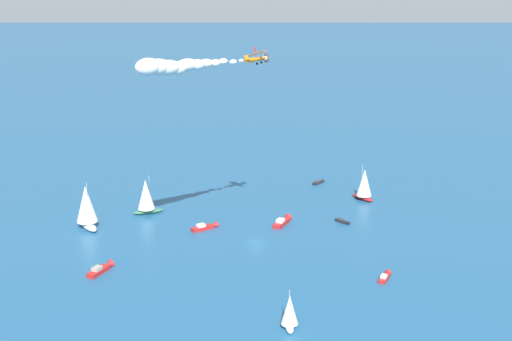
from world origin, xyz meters
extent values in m
plane|color=#1E517A|center=(0.00, 0.00, 0.00)|extent=(2000.00, 2000.00, 0.00)
ellipsoid|color=white|center=(26.31, -37.91, 0.44)|extent=(4.53, 6.36, 0.88)
cylinder|color=#B2B2B7|center=(26.08, -37.50, 4.49)|extent=(0.14, 0.14, 7.22)
cone|color=white|center=(26.46, -38.19, 4.13)|extent=(4.68, 4.68, 6.14)
ellipsoid|color=#33704C|center=(-38.91, 6.26, 0.64)|extent=(8.09, 8.36, 1.27)
cylinder|color=#B2B2B7|center=(-38.44, 6.76, 6.50)|extent=(0.14, 0.14, 10.45)
cone|color=white|center=(-39.22, 5.93, 5.98)|extent=(7.07, 7.07, 8.89)
cube|color=#B21E1E|center=(-17.48, 1.69, 0.51)|extent=(4.87, 6.58, 1.02)
cone|color=#B21E1E|center=(-15.60, 5.11, 0.51)|extent=(2.58, 2.42, 2.04)
cube|color=silver|center=(-17.72, 1.27, 1.40)|extent=(2.51, 2.75, 0.77)
cube|color=#B21E1E|center=(0.62, 14.76, 0.57)|extent=(2.46, 7.23, 1.15)
cone|color=#B21E1E|center=(0.52, 19.16, 0.57)|extent=(2.34, 1.89, 2.30)
cube|color=silver|center=(0.63, 14.23, 1.58)|extent=(1.90, 2.55, 0.86)
ellipsoid|color=#B21E1E|center=(14.11, 47.22, 0.61)|extent=(8.83, 6.01, 1.21)
cylinder|color=#B2B2B7|center=(13.53, 47.51, 6.19)|extent=(0.14, 0.14, 9.95)
cone|color=white|center=(14.50, 47.03, 5.69)|extent=(6.38, 6.38, 8.46)
ellipsoid|color=white|center=(-46.88, -11.24, 0.74)|extent=(10.60, 8.12, 1.49)
cylinder|color=#B2B2B7|center=(-46.20, -11.65, 7.59)|extent=(0.14, 0.14, 12.21)
cone|color=white|center=(-47.33, -10.96, 6.98)|extent=(8.04, 8.04, 10.38)
cube|color=black|center=(15.05, 24.64, 0.32)|extent=(4.22, 2.82, 0.65)
cone|color=black|center=(17.31, 23.64, 0.32)|extent=(1.47, 1.60, 1.29)
cube|color=#38383D|center=(14.77, 24.76, 0.89)|extent=(1.71, 1.52, 0.49)
cube|color=#B21E1E|center=(37.07, -7.61, 0.40)|extent=(1.68, 5.00, 0.80)
cone|color=#B21E1E|center=(37.01, -4.56, 0.40)|extent=(1.61, 1.30, 1.59)
cube|color=silver|center=(37.07, -7.98, 1.09)|extent=(1.30, 1.76, 0.60)
cube|color=#B21E1E|center=(-24.79, -34.27, 0.54)|extent=(2.34, 6.75, 1.07)
cone|color=#B21E1E|center=(-24.91, -30.17, 0.54)|extent=(2.19, 1.78, 2.14)
cube|color=gray|center=(-24.77, -34.77, 1.47)|extent=(1.78, 2.39, 0.80)
cube|color=black|center=(-4.79, 56.60, 0.35)|extent=(2.42, 4.58, 0.70)
cone|color=black|center=(-4.14, 59.19, 0.35)|extent=(1.63, 1.43, 1.40)
cube|color=#38383D|center=(-4.87, 56.28, 0.96)|extent=(1.46, 1.76, 0.53)
cylinder|color=orange|center=(0.00, 0.00, 48.31)|extent=(3.70, 6.27, 1.11)
cylinder|color=white|center=(1.22, 2.63, 48.31)|extent=(1.38, 1.07, 1.24)
cylinder|color=#4C4C51|center=(1.40, 3.01, 48.31)|extent=(2.59, 1.24, 2.83)
cube|color=orange|center=(0.19, 0.24, 48.05)|extent=(6.87, 4.11, 2.05)
cube|color=orange|center=(-0.20, 0.42, 49.61)|extent=(6.87, 4.11, 2.05)
cylinder|color=white|center=(-2.21, 1.36, 48.15)|extent=(0.52, 0.31, 1.59)
cylinder|color=white|center=(-0.79, 0.70, 48.59)|extent=(0.52, 0.31, 1.59)
cylinder|color=white|center=(0.78, -0.03, 49.07)|extent=(0.52, 0.31, 1.59)
cylinder|color=white|center=(2.20, -0.69, 49.51)|extent=(0.52, 0.31, 1.59)
cube|color=orange|center=(-1.33, -2.52, 48.84)|extent=(0.84, 1.17, 1.18)
cube|color=orange|center=(-1.20, -2.59, 48.31)|extent=(2.58, 1.84, 0.75)
cylinder|color=black|center=(-0.21, 0.98, 47.11)|extent=(0.50, 0.66, 0.61)
cylinder|color=black|center=(1.37, 0.25, 47.59)|extent=(0.50, 0.66, 0.61)
cylinder|color=#262628|center=(-0.31, 0.48, 50.05)|extent=(0.32, 0.21, 0.89)
cylinder|color=red|center=(-0.40, 0.52, 50.02)|extent=(0.36, 0.26, 0.79)
cylinder|color=red|center=(-0.23, 0.44, 50.07)|extent=(0.36, 0.26, 0.79)
cube|color=red|center=(-0.47, 0.55, 50.67)|extent=(0.51, 0.38, 0.59)
sphere|color=#9E7051|center=(-0.56, 0.59, 51.04)|extent=(0.21, 0.21, 0.21)
cylinder|color=red|center=(-0.82, 0.71, 51.02)|extent=(0.25, 0.18, 0.58)
cylinder|color=red|center=(-0.33, 0.49, 51.17)|extent=(0.47, 0.28, 0.47)
ellipsoid|color=silver|center=(-2.02, -4.04, 48.28)|extent=(1.74, 1.80, 1.16)
ellipsoid|color=silver|center=(-2.92, -6.50, 48.20)|extent=(2.38, 2.55, 1.54)
ellipsoid|color=silver|center=(-4.40, -8.70, 48.50)|extent=(2.89, 3.06, 1.88)
ellipsoid|color=silver|center=(-5.09, -11.27, 48.35)|extent=(3.30, 3.31, 2.26)
ellipsoid|color=silver|center=(-6.29, -13.60, 48.44)|extent=(4.29, 4.64, 2.74)
ellipsoid|color=silver|center=(-7.03, -16.14, 48.39)|extent=(4.66, 4.68, 3.19)
ellipsoid|color=silver|center=(-8.48, -18.35, 48.52)|extent=(6.01, 6.81, 3.65)
ellipsoid|color=silver|center=(-9.85, -20.60, 47.92)|extent=(6.17, 6.49, 4.04)
ellipsoid|color=silver|center=(-10.53, -23.18, 48.35)|extent=(6.96, 7.58, 4.41)
ellipsoid|color=silver|center=(-11.58, -25.57, 48.71)|extent=(7.24, 7.77, 4.65)
ellipsoid|color=silver|center=(-12.45, -28.06, 48.97)|extent=(7.50, 7.71, 5.03)
camera|label=1|loc=(75.64, -152.27, 68.57)|focal=48.31mm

